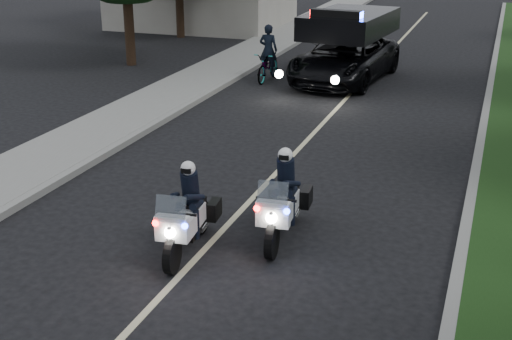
% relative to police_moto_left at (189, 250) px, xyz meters
% --- Properties ---
extents(curb_right, '(0.20, 60.00, 0.15)m').
position_rel_police_moto_left_xyz_m(curb_right, '(4.34, 6.77, 0.07)').
color(curb_right, gray).
rests_on(curb_right, ground).
extents(grass_verge, '(1.20, 60.00, 0.16)m').
position_rel_police_moto_left_xyz_m(grass_verge, '(5.04, 6.77, 0.08)').
color(grass_verge, '#193814').
rests_on(grass_verge, ground).
extents(curb_left, '(0.20, 60.00, 0.15)m').
position_rel_police_moto_left_xyz_m(curb_left, '(-3.86, 6.77, 0.07)').
color(curb_left, gray).
rests_on(curb_left, ground).
extents(sidewalk_left, '(2.00, 60.00, 0.16)m').
position_rel_police_moto_left_xyz_m(sidewalk_left, '(-4.96, 6.77, 0.08)').
color(sidewalk_left, gray).
rests_on(sidewalk_left, ground).
extents(lane_marking, '(0.12, 50.00, 0.01)m').
position_rel_police_moto_left_xyz_m(lane_marking, '(0.24, 6.77, 0.00)').
color(lane_marking, '#BFB78C').
rests_on(lane_marking, ground).
extents(police_moto_left, '(0.84, 1.89, 1.56)m').
position_rel_police_moto_left_xyz_m(police_moto_left, '(0.00, 0.00, 0.00)').
color(police_moto_left, silver).
rests_on(police_moto_left, ground).
extents(police_moto_right, '(0.83, 1.95, 1.61)m').
position_rel_police_moto_left_xyz_m(police_moto_right, '(1.33, 1.03, 0.00)').
color(police_moto_right, silver).
rests_on(police_moto_right, ground).
extents(police_suv, '(3.11, 5.70, 2.66)m').
position_rel_police_moto_left_xyz_m(police_suv, '(-0.37, 13.24, 0.00)').
color(police_suv, black).
rests_on(police_suv, ground).
extents(bicycle, '(0.67, 1.86, 0.97)m').
position_rel_police_moto_left_xyz_m(bicycle, '(-2.78, 12.38, 0.00)').
color(bicycle, black).
rests_on(bicycle, ground).
extents(cyclist, '(0.62, 0.43, 1.70)m').
position_rel_police_moto_left_xyz_m(cyclist, '(-2.78, 12.38, 0.00)').
color(cyclist, black).
rests_on(cyclist, ground).
extents(tree_left_near, '(7.86, 7.86, 10.30)m').
position_rel_police_moto_left_xyz_m(tree_left_near, '(-8.45, 13.14, 0.00)').
color(tree_left_near, '#164216').
rests_on(tree_left_near, ground).
extents(tree_left_far, '(5.92, 5.92, 8.86)m').
position_rel_police_moto_left_xyz_m(tree_left_far, '(-9.38, 19.36, 0.00)').
color(tree_left_far, black).
rests_on(tree_left_far, ground).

